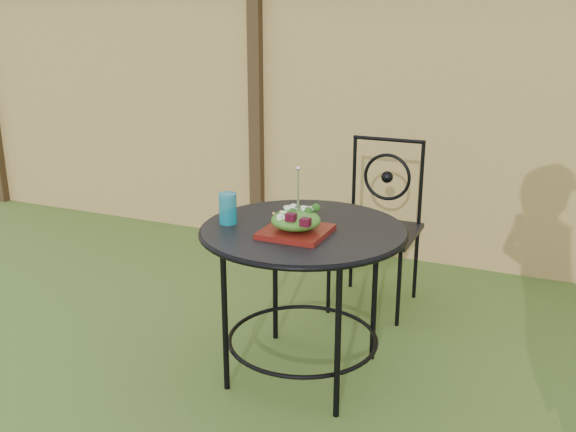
% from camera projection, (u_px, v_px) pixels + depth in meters
% --- Properties ---
extents(fence, '(8.00, 0.12, 1.90)m').
position_uv_depth(fence, '(440.00, 124.00, 4.14)').
color(fence, tan).
rests_on(fence, ground).
extents(patio_table, '(0.92, 0.92, 0.72)m').
position_uv_depth(patio_table, '(303.00, 257.00, 2.86)').
color(patio_table, black).
rests_on(patio_table, ground).
extents(patio_chair, '(0.46, 0.46, 0.95)m').
position_uv_depth(patio_chair, '(378.00, 220.00, 3.65)').
color(patio_chair, black).
rests_on(patio_chair, ground).
extents(salad_plate, '(0.27, 0.27, 0.02)m').
position_uv_depth(salad_plate, '(296.00, 232.00, 2.73)').
color(salad_plate, '#420C09').
rests_on(salad_plate, patio_table).
extents(salad, '(0.21, 0.21, 0.08)m').
position_uv_depth(salad, '(296.00, 220.00, 2.71)').
color(salad, '#235614').
rests_on(salad, salad_plate).
extents(fork, '(0.01, 0.01, 0.18)m').
position_uv_depth(fork, '(298.00, 191.00, 2.67)').
color(fork, silver).
rests_on(fork, salad).
extents(drinking_glass, '(0.08, 0.08, 0.14)m').
position_uv_depth(drinking_glass, '(228.00, 208.00, 2.85)').
color(drinking_glass, '#0B7189').
rests_on(drinking_glass, patio_table).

